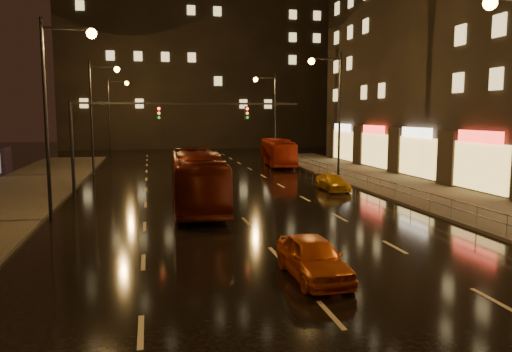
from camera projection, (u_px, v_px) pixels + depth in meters
The scene contains 9 objects.
ground at pixel (219, 192), 34.79m from camera, with size 140.00×140.00×0.00m, color black.
sidewalk_right at pixel (433, 196), 32.73m from camera, with size 7.00×70.00×0.15m, color #38332D.
building_distant at pixel (199, 39), 83.87m from camera, with size 44.00×16.00×36.00m, color black.
traffic_signal at pixel (143, 124), 33.15m from camera, with size 15.31×0.32×6.20m.
railing_right at pixel (368, 179), 34.85m from camera, with size 0.05×56.00×1.00m.
bus_red at pixel (197, 179), 28.93m from camera, with size 2.73×11.66×3.25m, color #56160C.
bus_curb at pixel (278, 152), 52.37m from camera, with size 2.35×10.04×2.80m, color #A32410.
taxi_near at pixel (313, 258), 16.37m from camera, with size 1.65×4.10×1.40m, color #D65714.
taxi_far at pixel (332, 182), 35.45m from camera, with size 1.58×3.88×1.13m, color #BF8212.
Camera 1 is at (-4.67, -14.17, 5.37)m, focal length 35.00 mm.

